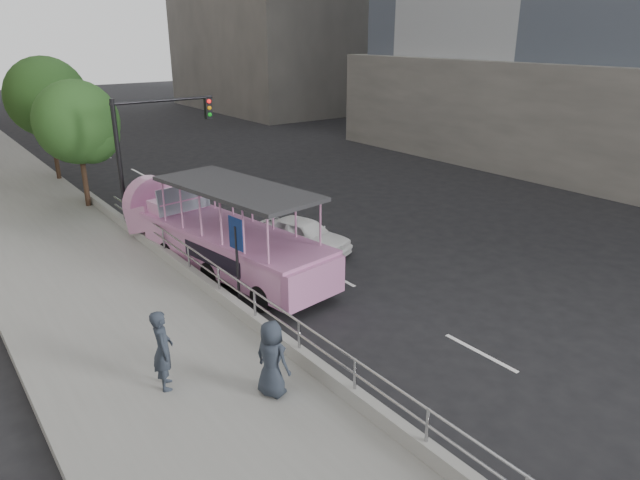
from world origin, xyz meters
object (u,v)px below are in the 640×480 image
traffic_signal (147,141)px  street_tree_near (80,125)px  pedestrian_near (163,350)px  parking_sign (237,254)px  duck_boat (216,236)px  pedestrian_far (272,359)px  street_tree_far (49,100)px  car (303,235)px

traffic_signal → street_tree_near: (-1.60, 3.43, 0.32)m
pedestrian_near → parking_sign: bearing=-33.2°
duck_boat → street_tree_near: size_ratio=1.66×
traffic_signal → street_tree_near: size_ratio=0.91×
parking_sign → traffic_signal: 9.13m
duck_boat → pedestrian_far: 8.00m
parking_sign → traffic_signal: (1.02, 8.91, 1.73)m
pedestrian_near → parking_sign: size_ratio=0.65×
traffic_signal → street_tree_far: size_ratio=0.81×
duck_boat → pedestrian_near: 7.35m
parking_sign → pedestrian_far: bearing=-110.2°
car → street_tree_far: 16.60m
duck_boat → car: (3.23, -0.47, -0.52)m
pedestrian_far → traffic_signal: (2.59, 13.20, 2.34)m
traffic_signal → street_tree_near: 3.80m
duck_boat → pedestrian_near: size_ratio=5.20×
traffic_signal → street_tree_far: bearing=98.4°
traffic_signal → street_tree_far: (-1.40, 9.43, 0.81)m
duck_boat → traffic_signal: bearing=89.7°
pedestrian_far → parking_sign: bearing=-37.8°
pedestrian_far → street_tree_near: street_tree_near is taller
parking_sign → street_tree_near: size_ratio=0.49×
street_tree_far → pedestrian_far: bearing=-93.0°
traffic_signal → street_tree_far: street_tree_far is taller
pedestrian_far → street_tree_far: bearing=-20.6°
traffic_signal → car: bearing=-62.3°
street_tree_near → traffic_signal: bearing=-65.0°
pedestrian_far → street_tree_far: (1.20, 22.63, 3.15)m
pedestrian_far → traffic_signal: traffic_signal is taller
pedestrian_near → street_tree_far: bearing=9.7°
street_tree_near → duck_boat: bearing=-80.1°
pedestrian_far → street_tree_far: size_ratio=0.26×
car → street_tree_far: bearing=88.5°
pedestrian_far → pedestrian_near: bearing=29.3°
street_tree_near → pedestrian_near: bearing=-100.2°
pedestrian_far → parking_sign: size_ratio=0.60×
duck_boat → pedestrian_near: (-4.29, -5.97, 0.07)m
car → parking_sign: bearing=-164.3°
duck_boat → parking_sign: size_ratio=3.36×
car → duck_boat: bearing=153.8°
traffic_signal → street_tree_near: street_tree_near is taller
duck_boat → car: size_ratio=2.59×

